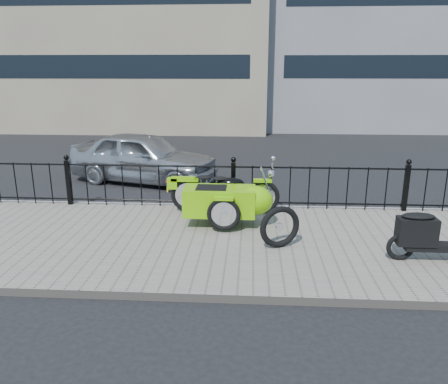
# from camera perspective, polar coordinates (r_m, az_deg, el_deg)

# --- Properties ---
(ground) EXTENTS (120.00, 120.00, 0.00)m
(ground) POSITION_cam_1_polar(r_m,az_deg,el_deg) (8.00, 0.80, -5.67)
(ground) COLOR black
(ground) RESTS_ON ground
(sidewalk) EXTENTS (30.00, 3.80, 0.12)m
(sidewalk) POSITION_cam_1_polar(r_m,az_deg,el_deg) (7.51, 0.62, -6.64)
(sidewalk) COLOR slate
(sidewalk) RESTS_ON ground
(curb) EXTENTS (30.00, 0.10, 0.12)m
(curb) POSITION_cam_1_polar(r_m,az_deg,el_deg) (9.33, 1.25, -2.09)
(curb) COLOR gray
(curb) RESTS_ON ground
(iron_fence) EXTENTS (14.11, 0.11, 1.08)m
(iron_fence) POSITION_cam_1_polar(r_m,az_deg,el_deg) (9.05, 1.23, 0.82)
(iron_fence) COLOR black
(iron_fence) RESTS_ON sidewalk
(building_tan) EXTENTS (14.00, 8.01, 12.00)m
(building_tan) POSITION_cam_1_polar(r_m,az_deg,el_deg) (24.47, -12.45, 22.71)
(building_tan) COLOR gray
(building_tan) RESTS_ON ground
(motorcycle_sidecar) EXTENTS (2.28, 1.48, 0.98)m
(motorcycle_sidecar) POSITION_cam_1_polar(r_m,az_deg,el_deg) (8.13, 0.74, -0.88)
(motorcycle_sidecar) COLOR black
(motorcycle_sidecar) RESTS_ON sidewalk
(scooter) EXTENTS (1.57, 0.46, 1.06)m
(scooter) POSITION_cam_1_polar(r_m,az_deg,el_deg) (7.26, 25.69, -5.10)
(scooter) COLOR black
(scooter) RESTS_ON sidewalk
(spare_tire) EXTENTS (0.68, 0.38, 0.70)m
(spare_tire) POSITION_cam_1_polar(r_m,az_deg,el_deg) (7.11, 7.30, -4.55)
(spare_tire) COLOR black
(spare_tire) RESTS_ON sidewalk
(sedan_car) EXTENTS (4.22, 2.62, 1.34)m
(sedan_car) POSITION_cam_1_polar(r_m,az_deg,el_deg) (11.76, -10.44, 4.49)
(sedan_car) COLOR #ABADB2
(sedan_car) RESTS_ON ground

